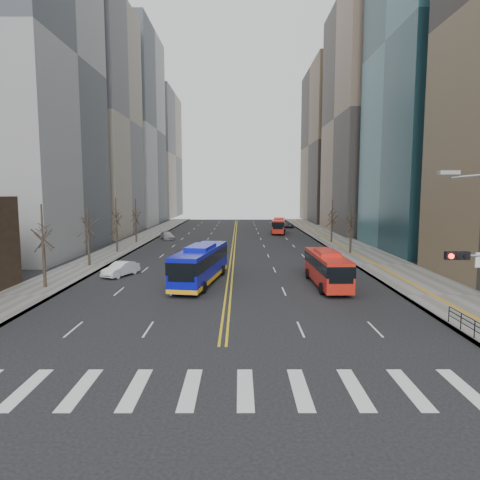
% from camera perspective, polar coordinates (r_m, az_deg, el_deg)
% --- Properties ---
extents(ground, '(220.00, 220.00, 0.00)m').
position_cam_1_polar(ground, '(19.48, -2.98, -19.23)').
color(ground, black).
extents(sidewalk_right, '(7.00, 130.00, 0.15)m').
position_cam_1_polar(sidewalk_right, '(65.21, 14.67, -1.06)').
color(sidewalk_right, slate).
rests_on(sidewalk_right, ground).
extents(sidewalk_left, '(5.00, 130.00, 0.15)m').
position_cam_1_polar(sidewalk_left, '(65.44, -15.51, -1.06)').
color(sidewalk_left, slate).
rests_on(sidewalk_left, ground).
extents(crosswalk, '(26.70, 4.00, 0.01)m').
position_cam_1_polar(crosswalk, '(19.48, -2.98, -19.22)').
color(crosswalk, silver).
rests_on(crosswalk, ground).
extents(centerline, '(0.55, 100.00, 0.01)m').
position_cam_1_polar(centerline, '(73.01, -0.79, -0.10)').
color(centerline, gold).
rests_on(centerline, ground).
extents(office_towers, '(83.00, 134.00, 58.00)m').
position_cam_1_polar(office_towers, '(87.40, -0.61, 16.74)').
color(office_towers, gray).
rests_on(office_towers, ground).
extents(pedestrian_railing, '(0.06, 6.06, 1.02)m').
position_cam_1_polar(pedestrian_railing, '(28.10, 28.82, -10.06)').
color(pedestrian_railing, black).
rests_on(pedestrian_railing, sidewalk_right).
extents(street_trees, '(35.20, 47.20, 7.60)m').
position_cam_1_polar(street_trees, '(52.82, -8.90, 2.57)').
color(street_trees, '#2E241C').
rests_on(street_trees, ground).
extents(blue_bus, '(4.53, 12.38, 3.53)m').
position_cam_1_polar(blue_bus, '(39.56, -5.26, -3.11)').
color(blue_bus, '#0B10B1').
rests_on(blue_bus, ground).
extents(red_bus_near, '(2.71, 9.96, 3.18)m').
position_cam_1_polar(red_bus_near, '(38.99, 11.52, -3.47)').
color(red_bus_near, red).
rests_on(red_bus_near, ground).
extents(red_bus_far, '(3.51, 10.05, 3.16)m').
position_cam_1_polar(red_bus_far, '(86.15, 5.20, 2.06)').
color(red_bus_far, red).
rests_on(red_bus_far, ground).
extents(car_white, '(3.15, 4.61, 1.44)m').
position_cam_1_polar(car_white, '(44.45, -15.62, -3.73)').
color(car_white, silver).
rests_on(car_white, ground).
extents(car_dark_mid, '(3.04, 4.98, 1.59)m').
position_cam_1_polar(car_dark_mid, '(51.92, 11.27, -2.08)').
color(car_dark_mid, black).
rests_on(car_dark_mid, ground).
extents(car_silver, '(3.50, 4.92, 1.32)m').
position_cam_1_polar(car_silver, '(76.31, -9.71, 0.59)').
color(car_silver, '#98989D').
rests_on(car_silver, ground).
extents(car_dark_far, '(2.09, 4.07, 1.10)m').
position_cam_1_polar(car_dark_far, '(99.64, 6.62, 1.95)').
color(car_dark_far, black).
rests_on(car_dark_far, ground).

